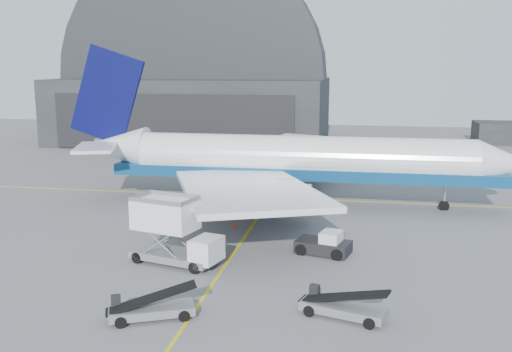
% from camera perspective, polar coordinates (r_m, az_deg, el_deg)
% --- Properties ---
extents(ground, '(200.00, 200.00, 0.00)m').
position_cam_1_polar(ground, '(44.89, -2.42, -7.98)').
color(ground, '#565659').
rests_on(ground, ground).
extents(taxi_lines, '(80.00, 42.12, 0.02)m').
position_cam_1_polar(taxi_lines, '(56.77, 0.40, -3.86)').
color(taxi_lines, gold).
rests_on(taxi_lines, ground).
extents(hangar, '(50.00, 28.30, 28.00)m').
position_cam_1_polar(hangar, '(110.98, -6.20, 8.40)').
color(hangar, black).
rests_on(hangar, ground).
extents(airliner, '(48.31, 46.84, 16.95)m').
position_cam_1_polar(airliner, '(60.39, 2.90, 1.63)').
color(airliner, white).
rests_on(airliner, ground).
extents(catering_truck, '(7.41, 4.30, 4.80)m').
position_cam_1_polar(catering_truck, '(42.94, -8.34, -5.57)').
color(catering_truck, slate).
rests_on(catering_truck, ground).
extents(pushback_tug, '(4.61, 3.35, 1.93)m').
position_cam_1_polar(pushback_tug, '(45.42, 6.89, -6.85)').
color(pushback_tug, black).
rests_on(pushback_tug, ground).
extents(belt_loader_a, '(5.26, 3.54, 2.01)m').
position_cam_1_polar(belt_loader_a, '(34.77, -10.49, -12.92)').
color(belt_loader_a, slate).
rests_on(belt_loader_a, ground).
extents(belt_loader_b, '(5.44, 3.07, 2.04)m').
position_cam_1_polar(belt_loader_b, '(34.81, 8.62, -12.81)').
color(belt_loader_b, slate).
rests_on(belt_loader_b, ground).
extents(traffic_cone, '(0.37, 0.37, 0.53)m').
position_cam_1_polar(traffic_cone, '(52.33, -2.18, -4.89)').
color(traffic_cone, red).
rests_on(traffic_cone, ground).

